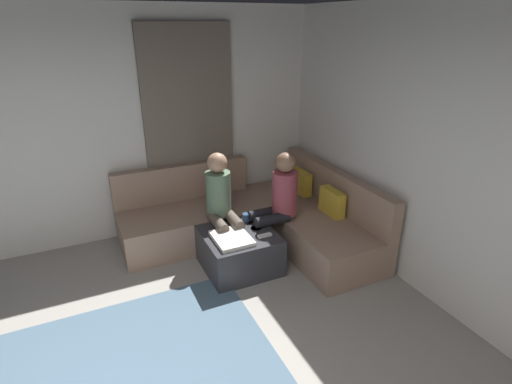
{
  "coord_description": "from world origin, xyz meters",
  "views": [
    {
      "loc": [
        1.87,
        -0.01,
        2.5
      ],
      "look_at": [
        -1.63,
        1.63,
        0.85
      ],
      "focal_mm": 28.1,
      "sensor_mm": 36.0,
      "label": 1
    }
  ],
  "objects": [
    {
      "name": "ottoman",
      "position": [
        -1.61,
        1.42,
        0.21
      ],
      "size": [
        0.76,
        0.76,
        0.42
      ],
      "primitive_type": "cube",
      "color": "#333338",
      "rests_on": "ground_plane"
    },
    {
      "name": "wall_back",
      "position": [
        0.0,
        2.94,
        1.35
      ],
      "size": [
        6.0,
        0.12,
        2.7
      ],
      "primitive_type": "cube",
      "color": "silver",
      "rests_on": "ground_plane"
    },
    {
      "name": "curtain_panel",
      "position": [
        -2.84,
        1.3,
        1.25
      ],
      "size": [
        0.06,
        1.1,
        2.5
      ],
      "primitive_type": "cube",
      "color": "#726659",
      "rests_on": "ground_plane"
    },
    {
      "name": "game_remote",
      "position": [
        -1.43,
        1.64,
        0.43
      ],
      "size": [
        0.05,
        0.15,
        0.02
      ],
      "primitive_type": "cube",
      "color": "white",
      "rests_on": "ottoman"
    },
    {
      "name": "folded_blanket",
      "position": [
        -1.51,
        1.3,
        0.44
      ],
      "size": [
        0.44,
        0.36,
        0.04
      ],
      "primitive_type": "cube",
      "color": "white",
      "rests_on": "ottoman"
    },
    {
      "name": "person_on_couch_side",
      "position": [
        -1.93,
        1.35,
        0.66
      ],
      "size": [
        0.6,
        0.3,
        1.2
      ],
      "rotation": [
        0.0,
        0.0,
        -1.57
      ],
      "color": "brown",
      "rests_on": "ground_plane"
    },
    {
      "name": "coffee_mug",
      "position": [
        -1.83,
        1.6,
        0.47
      ],
      "size": [
        0.08,
        0.08,
        0.1
      ],
      "primitive_type": "cylinder",
      "color": "#334C72",
      "rests_on": "ottoman"
    },
    {
      "name": "person_on_couch_back",
      "position": [
        -1.72,
        1.93,
        0.66
      ],
      "size": [
        0.3,
        0.6,
        1.2
      ],
      "rotation": [
        0.0,
        0.0,
        3.14
      ],
      "color": "black",
      "rests_on": "ground_plane"
    },
    {
      "name": "wall_left",
      "position": [
        -2.94,
        0.0,
        1.35
      ],
      "size": [
        0.12,
        6.0,
        2.7
      ],
      "primitive_type": "cube",
      "color": "silver",
      "rests_on": "ground_plane"
    },
    {
      "name": "sectional_couch",
      "position": [
        -2.08,
        1.88,
        0.28
      ],
      "size": [
        2.1,
        2.55,
        0.87
      ],
      "color": "#9E7F6B",
      "rests_on": "ground_plane"
    }
  ]
}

